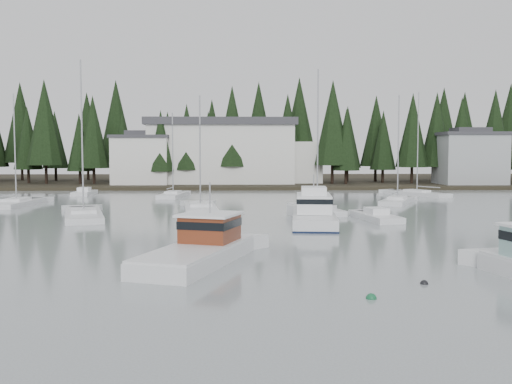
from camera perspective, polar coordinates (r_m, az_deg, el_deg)
ground at (r=16.16m, az=4.95°, el=-16.40°), size 260.00×260.00×0.00m
far_shore_land at (r=112.21m, az=-0.63°, el=1.06°), size 240.00×54.00×1.00m
conifer_treeline at (r=101.23m, az=-0.54°, el=0.75°), size 200.00×22.00×20.00m
house_west at (r=95.46m, az=-11.35°, el=3.28°), size 9.54×7.42×8.75m
house_east_a at (r=100.42m, az=20.58°, el=3.27°), size 10.60×8.48×9.25m
harbor_inn at (r=97.41m, az=-2.25°, el=4.02°), size 29.50×11.50×10.90m
lobster_boat_brown at (r=29.59m, az=-5.82°, el=-5.99°), size 6.57×9.87×4.63m
cabin_cruiser_center at (r=45.33m, az=5.78°, el=-2.34°), size 4.31×10.82×4.53m
sailboat_2 at (r=55.69m, az=-5.58°, el=-1.82°), size 4.05×9.81×11.67m
sailboat_3 at (r=54.27m, az=6.13°, el=-1.94°), size 4.35×8.95×13.96m
sailboat_4 at (r=66.22m, az=-22.83°, el=-1.19°), size 3.42×9.14×12.42m
sailboat_6 at (r=51.83m, az=-16.85°, el=-2.39°), size 5.97×11.37×14.12m
sailboat_7 at (r=78.09m, az=15.79°, el=-0.28°), size 6.70×9.95×14.08m
sailboat_8 at (r=65.64m, az=13.95°, el=-1.03°), size 6.05×9.00×12.55m
sailboat_9 at (r=73.37m, az=-8.29°, el=-0.45°), size 3.31×8.43×11.23m
runabout_1 at (r=48.92m, az=11.95°, el=-2.59°), size 3.25×6.85×1.42m
runabout_3 at (r=79.65m, az=-16.80°, el=-0.19°), size 2.20×5.20×1.42m
mooring_buoy_green at (r=22.78m, az=11.45°, el=-10.41°), size 0.42×0.42×0.42m
mooring_buoy_dark at (r=25.77m, az=16.47°, el=-8.81°), size 0.35×0.35×0.35m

